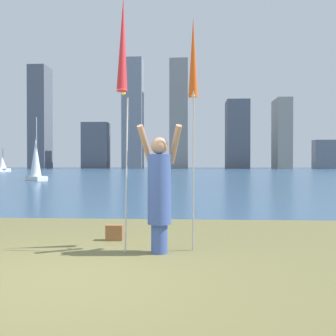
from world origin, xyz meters
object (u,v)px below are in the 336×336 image
at_px(kite_flag_left, 123,48).
at_px(sailboat_3, 2,164).
at_px(kite_flag_right, 193,62).
at_px(person, 159,190).
at_px(bag, 114,233).
at_px(sailboat_2, 36,162).

height_order(kite_flag_left, sailboat_3, kite_flag_left).
height_order(kite_flag_right, sailboat_3, kite_flag_right).
xyz_separation_m(person, kite_flag_right, (0.53, 0.44, 2.10)).
distance_m(person, bag, 1.54).
xyz_separation_m(bag, sailboat_2, (-10.84, 22.46, 1.37)).
height_order(person, sailboat_2, sailboat_2).
relative_size(bag, sailboat_2, 0.06).
xyz_separation_m(kite_flag_right, sailboat_2, (-12.27, 22.94, -1.58)).
height_order(kite_flag_right, bag, kite_flag_right).
bearing_deg(person, kite_flag_right, 28.95).
bearing_deg(bag, sailboat_2, 115.77).
xyz_separation_m(person, bag, (-0.90, 0.92, -0.85)).
distance_m(kite_flag_left, sailboat_2, 26.21).
bearing_deg(kite_flag_right, person, -140.38).
relative_size(person, kite_flag_left, 0.51).
bearing_deg(kite_flag_right, bag, 161.39).
distance_m(kite_flag_left, bag, 3.25).
bearing_deg(kite_flag_left, bag, 107.51).
bearing_deg(sailboat_3, sailboat_2, -58.88).
bearing_deg(sailboat_3, kite_flag_left, -61.34).
bearing_deg(kite_flag_right, sailboat_3, 119.85).
relative_size(bag, sailboat_3, 0.08).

